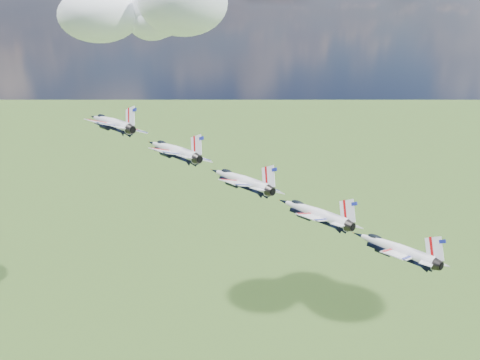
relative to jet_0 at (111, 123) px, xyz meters
name	(u,v)px	position (x,y,z in m)	size (l,w,h in m)	color
cloud_far	(142,14)	(54.93, 200.51, 12.55)	(68.68, 53.96, 26.98)	white
jet_0	(111,123)	(0.00, 0.00, 0.00)	(9.84, 14.56, 4.35)	silver
jet_1	(173,150)	(7.94, -8.79, -3.40)	(9.84, 14.56, 4.35)	white
jet_2	(240,180)	(15.88, -17.58, -6.79)	(9.84, 14.56, 4.35)	white
jet_3	(314,213)	(23.82, -26.37, -10.19)	(9.84, 14.56, 4.35)	white
jet_4	(394,248)	(31.76, -35.16, -13.58)	(9.84, 14.56, 4.35)	white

